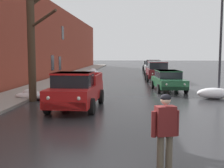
{
  "coord_description": "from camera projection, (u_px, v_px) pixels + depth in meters",
  "views": [
    {
      "loc": [
        0.47,
        -5.52,
        2.62
      ],
      "look_at": [
        -0.5,
        8.64,
        1.12
      ],
      "focal_mm": 46.76,
      "sensor_mm": 36.0,
      "label": 1
    }
  ],
  "objects": [
    {
      "name": "left_sidewalk_slab",
      "position": [
        48.0,
        84.0,
        24.08
      ],
      "size": [
        2.68,
        80.0,
        0.14
      ],
      "primitive_type": "cube",
      "color": "gray",
      "rests_on": "ground"
    },
    {
      "name": "brick_townhouse_facade",
      "position": [
        25.0,
        36.0,
        23.79
      ],
      "size": [
        0.63,
        80.0,
        8.04
      ],
      "color": "brown",
      "rests_on": "ground"
    },
    {
      "name": "snow_bank_near_corner_left",
      "position": [
        38.0,
        95.0,
        16.58
      ],
      "size": [
        2.71,
        1.24,
        0.59
      ],
      "color": "white",
      "rests_on": "ground"
    },
    {
      "name": "snow_bank_mid_block_left",
      "position": [
        92.0,
        72.0,
        36.45
      ],
      "size": [
        1.84,
        1.19,
        0.73
      ],
      "color": "white",
      "rests_on": "ground"
    },
    {
      "name": "snow_bank_near_corner_right",
      "position": [
        214.0,
        93.0,
        16.84
      ],
      "size": [
        1.93,
        0.97,
        0.63
      ],
      "color": "white",
      "rests_on": "ground"
    },
    {
      "name": "bare_tree_second_along_sidewalk",
      "position": [
        32.0,
        28.0,
        15.6
      ],
      "size": [
        3.15,
        2.52,
        7.35
      ],
      "color": "#423323",
      "rests_on": "ground"
    },
    {
      "name": "pickup_truck_red_approaching_near_lane",
      "position": [
        76.0,
        90.0,
        13.79
      ],
      "size": [
        2.26,
        5.03,
        1.76
      ],
      "color": "red",
      "rests_on": "ground"
    },
    {
      "name": "sedan_green_parked_kerbside_close",
      "position": [
        168.0,
        80.0,
        20.39
      ],
      "size": [
        2.24,
        4.46,
        1.42
      ],
      "color": "#1E5633",
      "rests_on": "ground"
    },
    {
      "name": "suv_maroon_parked_kerbside_mid",
      "position": [
        157.0,
        70.0,
        27.88
      ],
      "size": [
        2.17,
        4.45,
        1.82
      ],
      "color": "maroon",
      "rests_on": "ground"
    },
    {
      "name": "suv_white_parked_far_down_block",
      "position": [
        153.0,
        67.0,
        35.7
      ],
      "size": [
        2.2,
        4.35,
        1.82
      ],
      "color": "silver",
      "rests_on": "ground"
    },
    {
      "name": "sedan_black_queued_behind_truck",
      "position": [
        149.0,
        66.0,
        43.61
      ],
      "size": [
        2.06,
        4.4,
        1.42
      ],
      "color": "black",
      "rests_on": "ground"
    },
    {
      "name": "pedestrian_with_coffee",
      "position": [
        165.0,
        127.0,
        6.26
      ],
      "size": [
        0.64,
        0.46,
        1.76
      ],
      "color": "brown",
      "rests_on": "ground"
    },
    {
      "name": "street_lamp_post",
      "position": [
        221.0,
        36.0,
        17.11
      ],
      "size": [
        0.44,
        0.24,
        6.56
      ],
      "color": "#28282D",
      "rests_on": "ground"
    }
  ]
}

